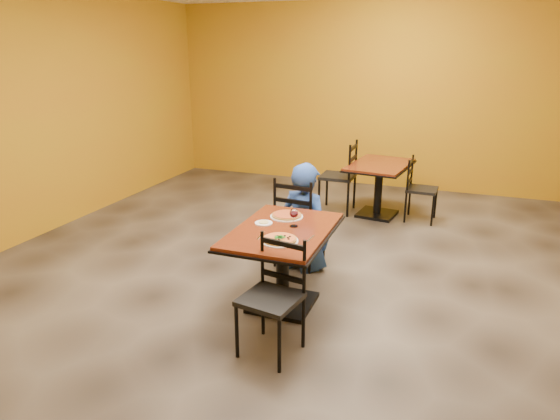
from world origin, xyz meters
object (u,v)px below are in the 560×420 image
at_px(plate_main, 280,241).
at_px(wine_glass, 294,217).
at_px(plate_far, 287,216).
at_px(pizza_main, 280,239).
at_px(diner, 305,216).
at_px(table_second, 379,178).
at_px(chair_main_near, 270,300).
at_px(chair_main_far, 300,220).
at_px(table_main, 283,249).
at_px(chair_second_right, 422,190).
at_px(chair_second_left, 338,177).
at_px(side_plate, 264,223).
at_px(pizza_far, 287,215).

xyz_separation_m(plate_main, wine_glass, (-0.01, 0.38, 0.08)).
xyz_separation_m(plate_main, plate_far, (-0.15, 0.60, 0.00)).
bearing_deg(plate_main, pizza_main, 0.00).
bearing_deg(diner, table_second, -84.81).
bearing_deg(wine_glass, table_second, 83.79).
height_order(plate_far, wine_glass, wine_glass).
height_order(chair_main_near, chair_main_far, chair_main_far).
distance_m(table_main, pizza_main, 0.37).
xyz_separation_m(chair_second_right, diner, (-1.03, -1.98, 0.14)).
distance_m(plate_main, wine_glass, 0.39).
height_order(chair_second_left, plate_far, chair_second_left).
height_order(chair_second_left, side_plate, chair_second_left).
bearing_deg(table_second, side_plate, -101.74).
bearing_deg(wine_glass, plate_far, 123.81).
xyz_separation_m(side_plate, wine_glass, (0.28, 0.03, 0.08)).
distance_m(chair_second_left, plate_far, 2.57).
height_order(table_second, chair_main_far, chair_main_far).
bearing_deg(diner, chair_second_right, -99.69).
distance_m(side_plate, wine_glass, 0.29).
height_order(diner, plate_far, diner).
relative_size(chair_main_far, chair_second_right, 1.14).
bearing_deg(wine_glass, plate_main, -89.16).
relative_size(chair_second_right, plate_main, 2.79).
relative_size(table_second, plate_far, 3.87).
distance_m(table_main, chair_main_near, 0.76).
height_order(diner, wine_glass, diner).
bearing_deg(pizza_far, wine_glass, -56.19).
bearing_deg(table_second, pizza_far, -99.96).
xyz_separation_m(chair_second_left, wine_glass, (0.29, -2.77, 0.33)).
distance_m(table_main, chair_main_far, 0.96).
bearing_deg(chair_second_right, chair_main_near, 169.86).
distance_m(chair_main_near, diner, 1.64).
bearing_deg(chair_second_right, wine_glass, 164.49).
bearing_deg(diner, chair_second_left, -68.01).
distance_m(chair_second_right, plate_main, 3.29).
height_order(chair_second_left, diner, diner).
distance_m(plate_far, pizza_far, 0.02).
bearing_deg(plate_far, table_second, 80.04).
xyz_separation_m(table_second, chair_main_near, (-0.20, -3.60, -0.09)).
height_order(plate_main, pizza_main, pizza_main).
bearing_deg(chair_main_near, table_second, 96.58).
height_order(chair_second_right, wine_glass, wine_glass).
height_order(chair_main_near, chair_second_left, chair_second_left).
relative_size(table_main, chair_main_near, 1.35).
distance_m(table_second, diner, 2.03).
xyz_separation_m(chair_second_left, plate_main, (0.29, -3.15, 0.24)).
xyz_separation_m(table_second, side_plate, (-0.58, -2.80, 0.20)).
height_order(pizza_main, plate_far, pizza_main).
height_order(table_main, plate_far, plate_far).
distance_m(table_main, side_plate, 0.29).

